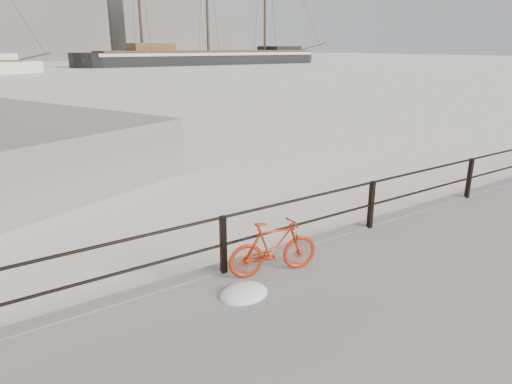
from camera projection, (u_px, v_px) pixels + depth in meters
ground at (363, 240)px, 9.70m from camera, size 400.00×400.00×0.00m
guardrail at (371, 205)px, 9.33m from camera, size 28.00×0.10×1.00m
bicycle at (274, 247)px, 7.44m from camera, size 1.55×0.58×0.93m
barque_black at (209, 65)px, 101.60m from camera, size 66.63×22.73×37.08m
industrial_west at (42, 27)px, 127.86m from camera, size 32.00×18.00×18.00m
industrial_mid at (153, 20)px, 149.64m from camera, size 26.00×20.00×24.00m
industrial_east at (208, 37)px, 167.43m from camera, size 20.00×16.00×14.00m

